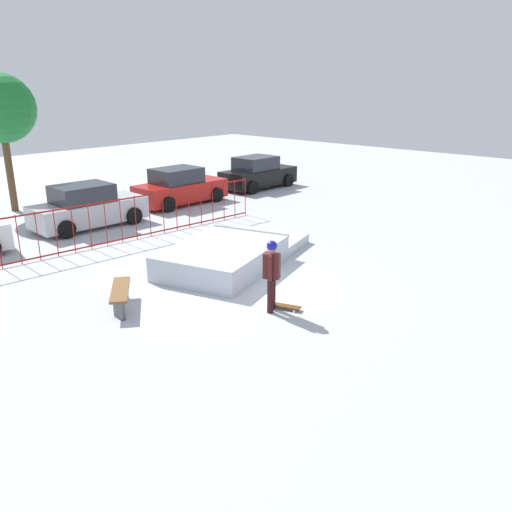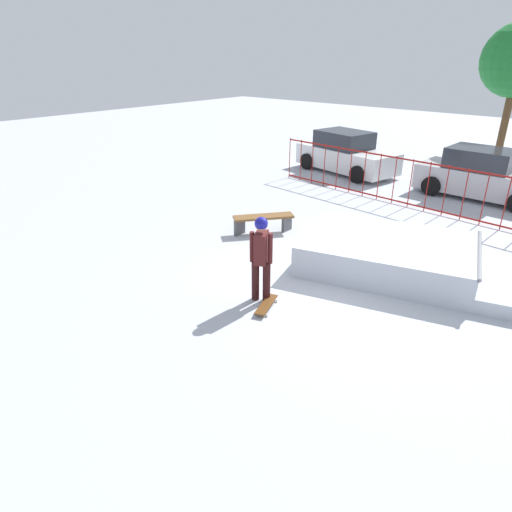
# 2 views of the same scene
# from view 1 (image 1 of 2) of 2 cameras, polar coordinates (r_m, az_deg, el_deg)

# --- Properties ---
(ground_plane) EXTENTS (60.00, 60.00, 0.00)m
(ground_plane) POSITION_cam_1_polar(r_m,az_deg,el_deg) (13.82, -1.94, -3.37)
(ground_plane) COLOR #B2B7C1
(skate_ramp) EXTENTS (5.91, 4.02, 0.74)m
(skate_ramp) POSITION_cam_1_polar(r_m,az_deg,el_deg) (15.42, -2.81, 0.21)
(skate_ramp) COLOR silver
(skate_ramp) RESTS_ON ground
(skater) EXTENTS (0.40, 0.44, 1.73)m
(skater) POSITION_cam_1_polar(r_m,az_deg,el_deg) (12.06, 1.71, -1.58)
(skater) COLOR black
(skater) RESTS_ON ground
(skateboard) EXTENTS (0.46, 0.82, 0.09)m
(skateboard) POSITION_cam_1_polar(r_m,az_deg,el_deg) (12.51, 3.11, -5.45)
(skateboard) COLOR #593314
(skateboard) RESTS_ON ground
(perimeter_fence) EXTENTS (11.61, 1.02, 1.50)m
(perimeter_fence) POSITION_cam_1_polar(r_m,az_deg,el_deg) (17.89, -15.26, 3.66)
(perimeter_fence) COLOR maroon
(perimeter_fence) RESTS_ON ground
(park_bench) EXTENTS (1.28, 1.52, 0.48)m
(park_bench) POSITION_cam_1_polar(r_m,az_deg,el_deg) (12.89, -14.54, -3.95)
(park_bench) COLOR brown
(park_bench) RESTS_ON ground
(parked_car_silver) EXTENTS (4.16, 2.04, 1.60)m
(parked_car_silver) POSITION_cam_1_polar(r_m,az_deg,el_deg) (20.33, -17.87, 5.02)
(parked_car_silver) COLOR #B7B7BC
(parked_car_silver) RESTS_ON ground
(parked_car_red) EXTENTS (4.13, 1.98, 1.60)m
(parked_car_red) POSITION_cam_1_polar(r_m,az_deg,el_deg) (23.37, -8.30, 7.38)
(parked_car_red) COLOR red
(parked_car_red) RESTS_ON ground
(parked_car_black) EXTENTS (4.12, 1.95, 1.60)m
(parked_car_black) POSITION_cam_1_polar(r_m,az_deg,el_deg) (26.71, 0.20, 8.94)
(parked_car_black) COLOR black
(parked_car_black) RESTS_ON ground
(distant_tree) EXTENTS (2.73, 2.73, 5.51)m
(distant_tree) POSITION_cam_1_polar(r_m,az_deg,el_deg) (23.67, -26.07, 14.18)
(distant_tree) COLOR brown
(distant_tree) RESTS_ON ground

